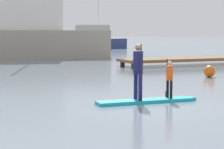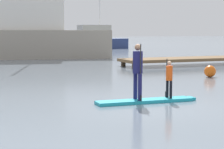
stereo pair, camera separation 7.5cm
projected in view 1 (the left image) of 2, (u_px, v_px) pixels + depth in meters
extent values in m
plane|color=slate|center=(153.00, 105.00, 12.80)|extent=(240.00, 240.00, 0.00)
cube|color=#1E9EB2|center=(145.00, 101.00, 13.18)|extent=(3.08, 0.65, 0.10)
cube|color=#1E9EB2|center=(190.00, 98.00, 13.71)|extent=(0.25, 0.39, 0.09)
cylinder|color=#19194C|center=(136.00, 86.00, 13.22)|extent=(0.12, 0.12, 0.82)
cylinder|color=#19194C|center=(140.00, 87.00, 12.89)|extent=(0.12, 0.12, 0.82)
cylinder|color=#19194C|center=(138.00, 62.00, 12.98)|extent=(0.31, 0.31, 0.67)
sphere|color=#8C664C|center=(138.00, 47.00, 12.93)|extent=(0.20, 0.20, 0.20)
cylinder|color=black|center=(141.00, 73.00, 12.80)|extent=(0.03, 0.03, 1.72)
cube|color=black|center=(141.00, 98.00, 12.88)|extent=(0.03, 0.14, 0.18)
cylinder|color=black|center=(168.00, 89.00, 13.54)|extent=(0.08, 0.08, 0.56)
cylinder|color=black|center=(171.00, 90.00, 13.31)|extent=(0.08, 0.08, 0.56)
cylinder|color=#E54C14|center=(170.00, 73.00, 13.37)|extent=(0.21, 0.21, 0.46)
sphere|color=tan|center=(170.00, 63.00, 13.34)|extent=(0.13, 0.13, 0.13)
cylinder|color=black|center=(167.00, 78.00, 13.55)|extent=(0.03, 0.03, 1.22)
cube|color=black|center=(167.00, 94.00, 13.61)|extent=(0.03, 0.14, 0.18)
cube|color=#9E9384|center=(7.00, 44.00, 34.09)|extent=(16.63, 8.00, 2.21)
cube|color=white|center=(24.00, 11.00, 34.07)|extent=(6.61, 4.97, 3.05)
cube|color=navy|center=(85.00, 44.00, 50.19)|extent=(9.92, 3.15, 1.20)
cube|color=#B2AD9E|center=(93.00, 32.00, 50.46)|extent=(3.70, 2.23, 1.60)
cylinder|color=silver|center=(98.00, 2.00, 50.39)|extent=(0.12, 0.12, 5.39)
cube|color=brown|center=(190.00, 59.00, 27.23)|extent=(9.30, 2.27, 0.18)
cylinder|color=#473828|center=(134.00, 64.00, 24.88)|extent=(0.28, 0.28, 0.47)
cylinder|color=#473828|center=(122.00, 62.00, 26.42)|extent=(0.28, 0.28, 0.47)
sphere|color=orange|center=(209.00, 71.00, 20.28)|extent=(0.56, 0.56, 0.56)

